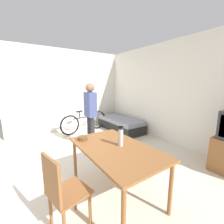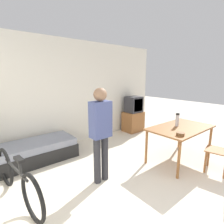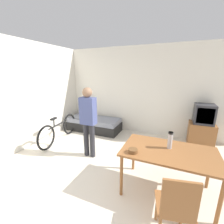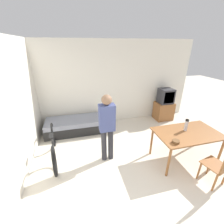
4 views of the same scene
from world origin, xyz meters
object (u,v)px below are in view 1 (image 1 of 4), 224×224
daybed (120,124)px  mate_bowl (83,138)px  wooden_chair (61,190)px  bicycle (85,122)px  dining_table (116,152)px  person_standing (90,111)px  thermos_flask (121,135)px

daybed → mate_bowl: bearing=-48.5°
daybed → mate_bowl: 2.99m
wooden_chair → bicycle: wooden_chair is taller
dining_table → bicycle: dining_table is taller
bicycle → person_standing: (1.23, -0.36, 0.60)m
wooden_chair → mate_bowl: (-0.63, 0.52, 0.27)m
daybed → thermos_flask: thermos_flask is taller
wooden_chair → thermos_flask: 0.97m
daybed → bicycle: 1.23m
dining_table → wooden_chair: bearing=-80.6°
dining_table → thermos_flask: size_ratio=5.11×
dining_table → mate_bowl: size_ratio=9.90×
daybed → wooden_chair: bearing=-46.5°
wooden_chair → dining_table: bearing=99.4°
wooden_chair → mate_bowl: 0.86m
person_standing → mate_bowl: size_ratio=11.29×
wooden_chair → mate_bowl: wooden_chair is taller
daybed → dining_table: (2.45, -1.93, 0.46)m
wooden_chair → person_standing: person_standing is taller
dining_table → person_standing: person_standing is taller
daybed → person_standing: (0.72, -1.48, 0.72)m
wooden_chair → person_standing: (-1.86, 1.24, 0.43)m
dining_table → wooden_chair: (0.13, -0.79, -0.16)m
dining_table → bicycle: 3.09m
dining_table → thermos_flask: 0.24m
dining_table → person_standing: bearing=165.3°
wooden_chair → thermos_flask: bearing=98.7°
thermos_flask → wooden_chair: bearing=-81.3°
thermos_flask → mate_bowl: thermos_flask is taller
daybed → wooden_chair: wooden_chair is taller
thermos_flask → dining_table: bearing=-88.0°
wooden_chair → bicycle: size_ratio=0.53×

